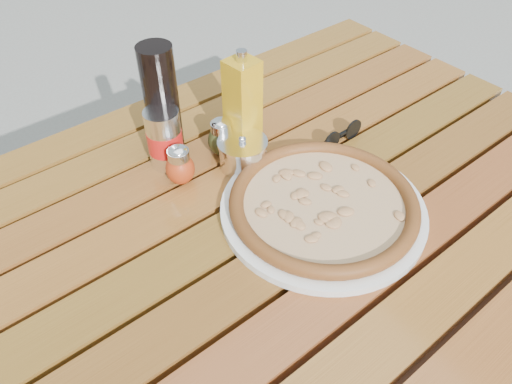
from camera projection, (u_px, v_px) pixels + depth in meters
table at (263, 239)px, 0.93m from camera, size 1.40×0.90×0.75m
plate at (323, 209)px, 0.87m from camera, size 0.45×0.45×0.01m
pizza at (324, 203)px, 0.86m from camera, size 0.39×0.39×0.03m
pepper_shaker at (180, 165)px, 0.91m from camera, size 0.06×0.06×0.08m
oregano_shaker at (221, 137)px, 0.98m from camera, size 0.06×0.06×0.08m
dark_bottle at (162, 100)px, 0.94m from camera, size 0.08×0.08×0.22m
soda_can at (165, 139)px, 0.94m from camera, size 0.07×0.07×0.12m
olive_oil_cruet at (243, 105)px, 0.95m from camera, size 0.06×0.06×0.21m
parmesan_tin at (243, 153)px, 0.95m from camera, size 0.12×0.12×0.07m
sunglasses at (342, 136)px, 1.02m from camera, size 0.11×0.02×0.04m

